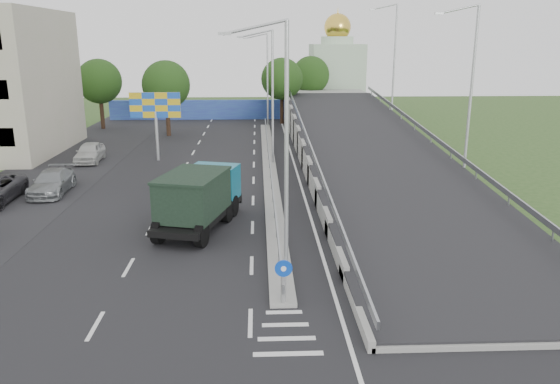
{
  "coord_description": "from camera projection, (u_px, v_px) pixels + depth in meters",
  "views": [
    {
      "loc": [
        -0.88,
        -15.97,
        9.43
      ],
      "look_at": [
        0.2,
        10.04,
        2.2
      ],
      "focal_mm": 35.0,
      "sensor_mm": 36.0,
      "label": 1
    }
  ],
  "objects": [
    {
      "name": "sign_bollard",
      "position": [
        283.0,
        281.0,
        19.75
      ],
      "size": [
        0.64,
        0.23,
        1.67
      ],
      "color": "black",
      "rests_on": "median"
    },
    {
      "name": "tree_left_mid",
      "position": [
        166.0,
        85.0,
        54.66
      ],
      "size": [
        4.8,
        4.8,
        7.6
      ],
      "color": "black",
      "rests_on": "ground"
    },
    {
      "name": "median_guardrail",
      "position": [
        270.0,
        161.0,
        40.84
      ],
      "size": [
        0.09,
        44.0,
        0.71
      ],
      "color": "gray",
      "rests_on": "median"
    },
    {
      "name": "parking_strip",
      "position": [
        33.0,
        187.0,
        36.55
      ],
      "size": [
        8.0,
        90.0,
        0.05
      ],
      "primitive_type": "cube",
      "color": "black",
      "rests_on": "ground"
    },
    {
      "name": "parked_car_d",
      "position": [
        52.0,
        182.0,
        34.76
      ],
      "size": [
        2.28,
        5.14,
        1.47
      ],
      "primitive_type": "imported",
      "rotation": [
        0.0,
        0.0,
        0.04
      ],
      "color": "gray",
      "rests_on": "ground"
    },
    {
      "name": "church",
      "position": [
        336.0,
        72.0,
        74.68
      ],
      "size": [
        7.0,
        7.0,
        13.8
      ],
      "color": "#B2CCAD",
      "rests_on": "ground"
    },
    {
      "name": "tree_median_far",
      "position": [
        282.0,
        79.0,
        62.84
      ],
      "size": [
        4.8,
        4.8,
        7.6
      ],
      "color": "black",
      "rests_on": "ground"
    },
    {
      "name": "dump_truck",
      "position": [
        200.0,
        196.0,
        28.18
      ],
      "size": [
        4.25,
        7.38,
        3.07
      ],
      "rotation": [
        0.0,
        0.0,
        -0.26
      ],
      "color": "black",
      "rests_on": "ground"
    },
    {
      "name": "lamp_post_mid",
      "position": [
        270.0,
        90.0,
        41.42
      ],
      "size": [
        2.74,
        0.18,
        10.08
      ],
      "color": "#B2B5B7",
      "rests_on": "median"
    },
    {
      "name": "blue_wall",
      "position": [
        232.0,
        110.0,
        67.52
      ],
      "size": [
        30.0,
        0.5,
        2.4
      ],
      "primitive_type": "cube",
      "color": "#2B32A0",
      "rests_on": "ground"
    },
    {
      "name": "lamp_post_near",
      "position": [
        282.0,
        133.0,
        22.16
      ],
      "size": [
        2.74,
        0.18,
        10.08
      ],
      "color": "#B2B5B7",
      "rests_on": "median"
    },
    {
      "name": "parked_car_e",
      "position": [
        90.0,
        152.0,
        43.85
      ],
      "size": [
        2.11,
        4.68,
        1.56
      ],
      "primitive_type": "imported",
      "rotation": [
        0.0,
        0.0,
        0.06
      ],
      "color": "#B4B5B1",
      "rests_on": "ground"
    },
    {
      "name": "overpass_ramp",
      "position": [
        369.0,
        147.0,
        40.87
      ],
      "size": [
        10.0,
        50.0,
        3.5
      ],
      "color": "gray",
      "rests_on": "ground"
    },
    {
      "name": "tree_ramp_far",
      "position": [
        311.0,
        75.0,
        69.74
      ],
      "size": [
        4.8,
        4.8,
        7.6
      ],
      "color": "black",
      "rests_on": "ground"
    },
    {
      "name": "billboard",
      "position": [
        155.0,
        109.0,
        43.41
      ],
      "size": [
        4.0,
        0.24,
        5.5
      ],
      "color": "#B2B5B7",
      "rests_on": "ground"
    },
    {
      "name": "ground",
      "position": [
        287.0,
        338.0,
        17.94
      ],
      "size": [
        160.0,
        160.0,
        0.0
      ],
      "primitive_type": "plane",
      "color": "#2D4C1E",
      "rests_on": "ground"
    },
    {
      "name": "road_surface",
      "position": [
        227.0,
        185.0,
        37.07
      ],
      "size": [
        26.0,
        90.0,
        0.04
      ],
      "primitive_type": "cube",
      "color": "black",
      "rests_on": "ground"
    },
    {
      "name": "median",
      "position": [
        270.0,
        169.0,
        41.01
      ],
      "size": [
        1.0,
        44.0,
        0.2
      ],
      "primitive_type": "cube",
      "color": "gray",
      "rests_on": "ground"
    },
    {
      "name": "lamp_post_far",
      "position": [
        266.0,
        75.0,
        60.67
      ],
      "size": [
        2.74,
        0.18,
        10.08
      ],
      "color": "#B2B5B7",
      "rests_on": "median"
    },
    {
      "name": "tree_left_far",
      "position": [
        99.0,
        81.0,
        59.15
      ],
      "size": [
        4.8,
        4.8,
        7.6
      ],
      "color": "black",
      "rests_on": "ground"
    }
  ]
}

